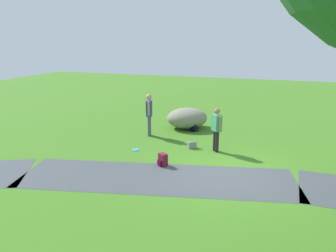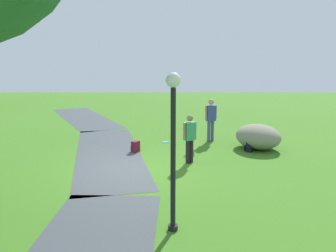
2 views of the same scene
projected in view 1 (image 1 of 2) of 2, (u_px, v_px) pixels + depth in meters
ground_plane at (227, 174)px, 9.80m from camera, size 48.00×48.00×0.00m
footpath_segment_mid at (157, 178)px, 9.55m from camera, size 8.29×3.89×0.01m
lawn_boulder at (187, 118)px, 14.69m from camera, size 2.33×2.22×0.92m
woman_with_handbag at (216, 127)px, 11.54m from camera, size 0.41×0.43×1.59m
man_near_boulder at (149, 112)px, 13.40m from camera, size 0.34×0.50×1.75m
handbag_on_grass at (192, 144)px, 12.10m from camera, size 0.38×0.38×0.31m
backpack_by_boulder at (194, 127)px, 14.24m from camera, size 0.34×0.34×0.40m
spare_backpack_on_lawn at (163, 160)px, 10.42m from camera, size 0.35×0.35×0.40m
frisbee_on_grass at (136, 150)px, 11.92m from camera, size 0.27×0.27×0.02m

